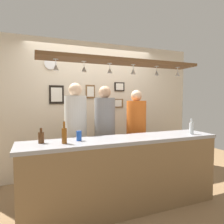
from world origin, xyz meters
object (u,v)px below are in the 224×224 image
Objects in this scene: drink_can at (79,136)px; picture_frame_caricature at (57,95)px; person_left_white_patterned_shirt at (76,127)px; picture_frame_crest at (90,92)px; wall_clock at (51,63)px; picture_frame_lower_pair at (116,103)px; person_middle_grey_shirt at (105,127)px; bottle_beer_brown_stubby at (41,137)px; picture_frame_upper_small at (119,87)px; person_right_orange_shirt at (136,128)px; bottle_soda_clear at (191,128)px; bottle_beer_amber_tall at (64,135)px.

drink_can is 1.47m from picture_frame_caricature.
person_left_white_patterned_shirt is 1.03m from picture_frame_crest.
picture_frame_caricature is 1.55× the size of wall_clock.
person_left_white_patterned_shirt is 1.28m from picture_frame_lower_pair.
person_middle_grey_shirt reaches higher than bottle_beer_brown_stubby.
drink_can is at bearing -128.46° from picture_frame_lower_pair.
picture_frame_lower_pair is at bearing 51.54° from drink_can.
picture_frame_upper_small reaches higher than person_left_white_patterned_shirt.
drink_can is (0.45, -0.03, -0.01)m from bottle_beer_brown_stubby.
person_left_white_patterned_shirt reaches higher than person_right_orange_shirt.
wall_clock is (0.23, 1.32, 1.09)m from bottle_beer_brown_stubby.
person_middle_grey_shirt reaches higher than drink_can.
picture_frame_caricature reaches higher than person_middle_grey_shirt.
picture_frame_lower_pair is 0.60m from picture_frame_crest.
person_middle_grey_shirt is at bearing 30.73° from bottle_beer_brown_stubby.
picture_frame_caricature is at bearing 94.91° from drink_can.
bottle_beer_brown_stubby is 0.69× the size of picture_frame_crest.
picture_frame_lower_pair is (1.52, 1.33, 0.36)m from bottle_beer_brown_stubby.
bottle_beer_brown_stubby is 2.10m from bottle_soda_clear.
picture_frame_upper_small is at bearing 0.00° from picture_frame_crest.
drink_can is at bearing -111.17° from picture_frame_crest.
bottle_beer_amber_tall is 1.18× the size of wall_clock.
wall_clock is (-1.86, 1.50, 1.07)m from bottle_soda_clear.
picture_frame_lower_pair is at bearing 48.82° from bottle_beer_amber_tall.
person_left_white_patterned_shirt is at bearing -74.52° from picture_frame_caricature.
bottle_beer_amber_tall is at bearing -136.32° from person_middle_grey_shirt.
bottle_beer_brown_stubby is at bearing -140.14° from picture_frame_upper_small.
bottle_beer_amber_tall is 1.72m from picture_frame_crest.
bottle_beer_brown_stubby is 0.78× the size of bottle_soda_clear.
bottle_soda_clear is 1.97m from picture_frame_crest.
person_right_orange_shirt is at bearing 0.00° from person_middle_grey_shirt.
picture_frame_upper_small is (1.15, 1.36, 0.71)m from drink_can.
picture_frame_caricature is at bearing 139.44° from bottle_soda_clear.
bottle_beer_brown_stubby is 0.82× the size of picture_frame_upper_small.
person_middle_grey_shirt is 1.53m from wall_clock.
person_right_orange_shirt is 6.33× the size of picture_frame_crest.
picture_frame_crest reaches higher than person_right_orange_shirt.
picture_frame_caricature is (-1.77, 1.51, 0.51)m from bottle_soda_clear.
picture_frame_crest is (0.53, 1.36, 0.60)m from drink_can.
picture_frame_lower_pair reaches higher than drink_can.
picture_frame_lower_pair reaches higher than bottle_beer_amber_tall.
bottle_soda_clear is at bearing -1.73° from bottle_beer_amber_tall.
bottle_soda_clear is 2.38m from picture_frame_caricature.
picture_frame_caricature is (0.08, 1.46, 0.50)m from bottle_beer_amber_tall.
person_left_white_patterned_shirt reaches higher than bottle_soda_clear.
drink_can is at bearing -151.31° from person_right_orange_shirt.
bottle_beer_amber_tall is at bearing -151.62° from person_right_orange_shirt.
person_left_white_patterned_shirt is at bearing 68.95° from bottle_beer_amber_tall.
picture_frame_upper_small is 0.85× the size of picture_frame_crest.
person_left_white_patterned_shirt is at bearing 180.00° from person_middle_grey_shirt.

